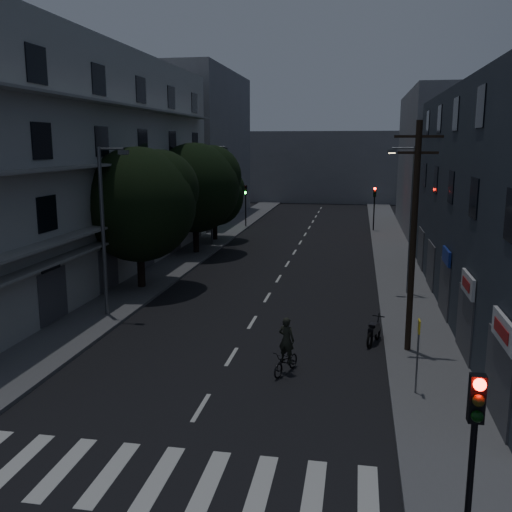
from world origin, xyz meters
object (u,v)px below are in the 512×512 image
(traffic_signal_near, at_px, (474,436))
(cyclist, at_px, (286,355))
(bus_stop_sign, at_px, (418,343))
(utility_pole, at_px, (414,234))
(motorcycle, at_px, (374,332))

(traffic_signal_near, relative_size, cyclist, 1.92)
(bus_stop_sign, bearing_deg, utility_pole, 89.08)
(motorcycle, bearing_deg, traffic_signal_near, -66.63)
(bus_stop_sign, bearing_deg, motorcycle, 103.68)
(motorcycle, xyz_separation_m, cyclist, (-3.24, -3.88, 0.26))
(traffic_signal_near, height_order, motorcycle, traffic_signal_near)
(utility_pole, height_order, bus_stop_sign, utility_pole)
(bus_stop_sign, relative_size, cyclist, 1.18)
(bus_stop_sign, bearing_deg, cyclist, 164.63)
(traffic_signal_near, bearing_deg, utility_pole, 90.23)
(bus_stop_sign, height_order, cyclist, bus_stop_sign)
(traffic_signal_near, bearing_deg, bus_stop_sign, 90.80)
(bus_stop_sign, height_order, motorcycle, bus_stop_sign)
(motorcycle, bearing_deg, utility_pole, -18.53)
(traffic_signal_near, bearing_deg, motorcycle, 95.78)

